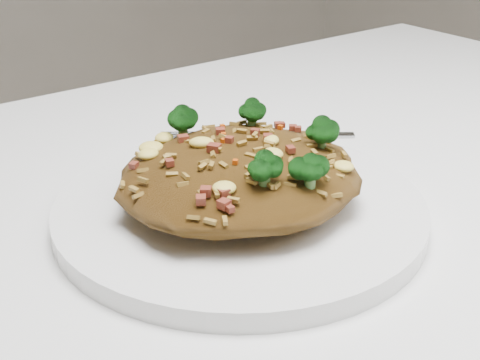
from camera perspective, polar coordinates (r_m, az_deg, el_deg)
name	(u,v)px	position (r m, az deg, el deg)	size (l,w,h in m)	color
plate	(240,209)	(0.46, 0.00, -2.47)	(0.25, 0.25, 0.01)	white
fried_rice	(241,165)	(0.44, 0.08, 1.29)	(0.17, 0.15, 0.06)	brown
fork	(267,136)	(0.56, 2.30, 3.78)	(0.14, 0.11, 0.00)	silver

